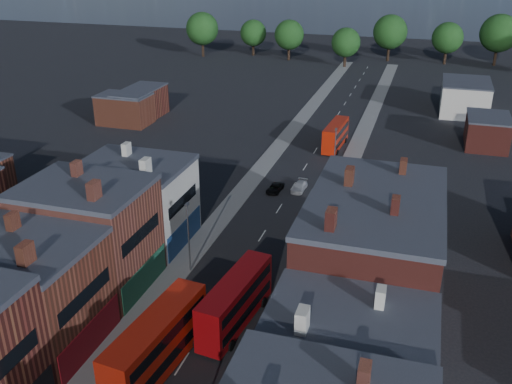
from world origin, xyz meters
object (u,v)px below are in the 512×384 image
Objects in this scene: car_2 at (275,188)px; bus_0 at (157,343)px; bus_2 at (336,135)px; car_3 at (299,187)px; bus_1 at (235,301)px.

bus_0 is at bearing -85.91° from car_2.
bus_2 is 2.68× the size of car_2.
bus_0 is 40.23m from car_3.
bus_2 is (0.32, 51.81, -0.23)m from bus_1.
car_2 is at bearing -99.81° from bus_2.
bus_2 reaches higher than car_3.
bus_0 reaches higher than car_3.
car_2 is (-4.66, 30.65, -2.07)m from bus_1.
bus_0 reaches higher than bus_1.
bus_2 is 19.80m from car_3.
car_2 is at bearing 97.10° from bus_0.
bus_0 reaches higher than car_2.
bus_2 is at bearing 96.71° from bus_1.
car_2 is (-0.56, 38.57, -2.30)m from bus_0.
bus_1 is 31.07m from car_2.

